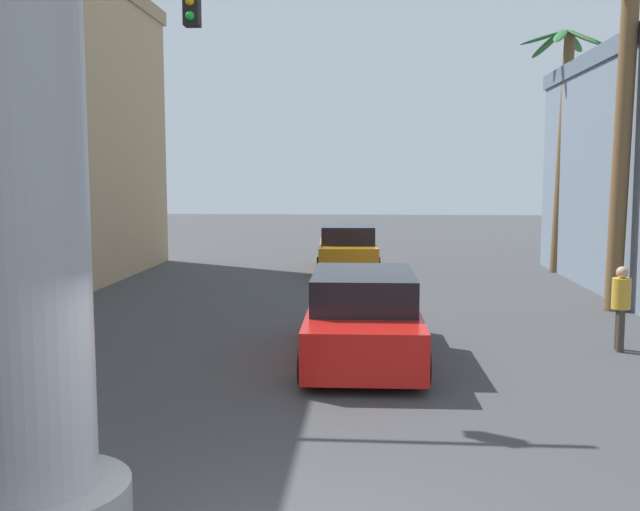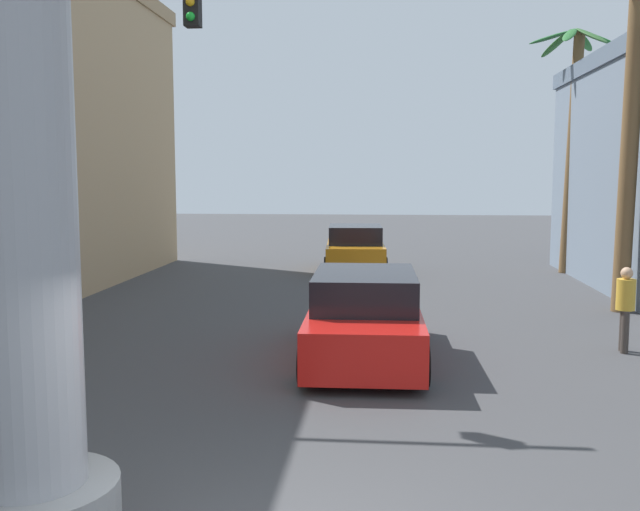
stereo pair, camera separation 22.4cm
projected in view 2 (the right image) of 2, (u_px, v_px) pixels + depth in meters
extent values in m
plane|color=#424244|center=(338.00, 323.00, 15.82)|extent=(89.60, 89.60, 0.00)
cylinder|color=#9E9EA3|center=(12.00, 33.00, 5.55)|extent=(0.89, 0.89, 8.72)
cube|color=black|center=(192.00, 4.00, 10.97)|extent=(0.24, 0.24, 0.70)
sphere|color=yellow|center=(190.00, 2.00, 10.84)|extent=(0.14, 0.14, 0.14)
sphere|color=green|center=(190.00, 16.00, 10.86)|extent=(0.14, 0.14, 0.14)
cylinder|color=black|center=(320.00, 321.00, 14.45)|extent=(0.23, 0.64, 0.64)
cylinder|color=black|center=(411.00, 322.00, 14.31)|extent=(0.23, 0.64, 0.64)
cylinder|color=black|center=(305.00, 364.00, 11.16)|extent=(0.23, 0.64, 0.64)
cylinder|color=black|center=(422.00, 366.00, 11.02)|extent=(0.23, 0.64, 0.64)
cube|color=red|center=(365.00, 327.00, 12.71)|extent=(2.01, 4.78, 0.80)
cube|color=black|center=(365.00, 289.00, 12.63)|extent=(1.81, 2.64, 0.60)
cylinder|color=black|center=(330.00, 257.00, 26.04)|extent=(0.26, 0.65, 0.64)
cylinder|color=black|center=(380.00, 257.00, 25.97)|extent=(0.26, 0.65, 0.64)
cylinder|color=black|center=(328.00, 267.00, 23.11)|extent=(0.26, 0.65, 0.64)
cylinder|color=black|center=(384.00, 267.00, 23.05)|extent=(0.26, 0.65, 0.64)
cube|color=#BF7214|center=(355.00, 254.00, 24.52)|extent=(2.15, 4.30, 0.80)
cube|color=black|center=(355.00, 234.00, 24.44)|extent=(1.89, 2.41, 0.60)
cylinder|color=brown|center=(572.00, 155.00, 23.64)|extent=(0.58, 0.43, 7.93)
ellipsoid|color=#27782D|center=(597.00, 38.00, 23.30)|extent=(1.43, 0.42, 0.63)
ellipsoid|color=#2F6F2D|center=(583.00, 41.00, 23.87)|extent=(1.14, 1.35, 0.62)
ellipsoid|color=#306B2D|center=(556.00, 44.00, 23.97)|extent=(1.06, 1.30, 0.84)
ellipsoid|color=#25612D|center=(551.00, 37.00, 23.41)|extent=(1.45, 0.38, 0.52)
ellipsoid|color=#29662D|center=(570.00, 35.00, 22.70)|extent=(0.91, 1.41, 0.70)
ellipsoid|color=#32612D|center=(592.00, 35.00, 22.68)|extent=(1.02, 1.35, 0.77)
cylinder|color=brown|center=(631.00, 118.00, 16.72)|extent=(0.56, 0.51, 9.21)
cylinder|color=#3F3833|center=(623.00, 330.00, 13.26)|extent=(0.14, 0.14, 0.79)
cylinder|color=#3F3833|center=(625.00, 332.00, 13.07)|extent=(0.14, 0.14, 0.79)
cylinder|color=gold|center=(626.00, 295.00, 13.09)|extent=(0.39, 0.39, 0.57)
sphere|color=tan|center=(627.00, 273.00, 13.04)|extent=(0.22, 0.22, 0.22)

